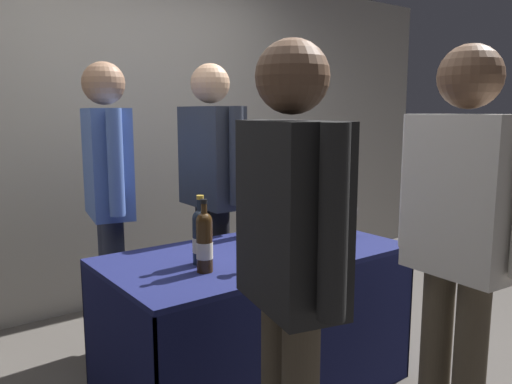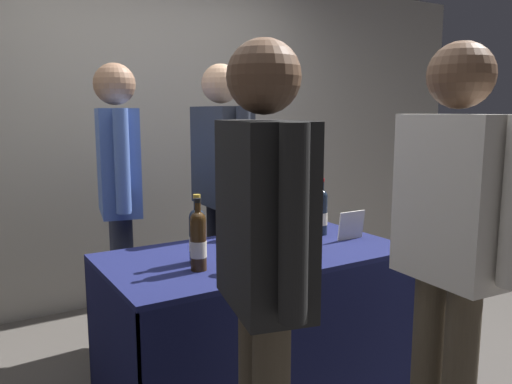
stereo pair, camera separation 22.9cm
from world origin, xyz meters
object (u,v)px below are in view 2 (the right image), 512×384
object	(u,v)px
wine_glass_near_vendor	(241,248)
vendor_presenter	(222,175)
flower_vase	(310,221)
tasting_table	(256,295)
display_bottle_0	(249,212)
taster_foreground_right	(451,234)
featured_wine_bottle	(198,240)

from	to	relation	value
wine_glass_near_vendor	vendor_presenter	xyz separation A→B (m)	(0.38, 0.90, 0.20)
flower_vase	vendor_presenter	distance (m)	0.78
tasting_table	vendor_presenter	world-z (taller)	vendor_presenter
display_bottle_0	wine_glass_near_vendor	size ratio (longest dim) A/B	2.30
wine_glass_near_vendor	taster_foreground_right	bearing A→B (deg)	-57.44
display_bottle_0	flower_vase	world-z (taller)	flower_vase
featured_wine_bottle	vendor_presenter	world-z (taller)	vendor_presenter
taster_foreground_right	display_bottle_0	bearing A→B (deg)	9.49
wine_glass_near_vendor	taster_foreground_right	xyz separation A→B (m)	(0.46, -0.71, 0.15)
display_bottle_0	flower_vase	size ratio (longest dim) A/B	0.78
tasting_table	wine_glass_near_vendor	xyz separation A→B (m)	(-0.21, -0.23, 0.33)
featured_wine_bottle	wine_glass_near_vendor	xyz separation A→B (m)	(0.16, -0.11, -0.03)
flower_vase	taster_foreground_right	world-z (taller)	taster_foreground_right
tasting_table	flower_vase	size ratio (longest dim) A/B	3.58
featured_wine_bottle	flower_vase	distance (m)	0.64
wine_glass_near_vendor	taster_foreground_right	distance (m)	0.86
featured_wine_bottle	vendor_presenter	bearing A→B (deg)	56.15
featured_wine_bottle	vendor_presenter	xyz separation A→B (m)	(0.53, 0.80, 0.16)
vendor_presenter	wine_glass_near_vendor	bearing A→B (deg)	-21.19
tasting_table	featured_wine_bottle	xyz separation A→B (m)	(-0.37, -0.12, 0.36)
tasting_table	display_bottle_0	bearing A→B (deg)	65.78
tasting_table	display_bottle_0	xyz separation A→B (m)	(0.13, 0.28, 0.36)
display_bottle_0	vendor_presenter	bearing A→B (deg)	84.54
flower_vase	taster_foreground_right	distance (m)	0.87
wine_glass_near_vendor	display_bottle_0	bearing A→B (deg)	56.27
featured_wine_bottle	taster_foreground_right	world-z (taller)	taster_foreground_right
tasting_table	flower_vase	world-z (taller)	flower_vase
taster_foreground_right	vendor_presenter	bearing A→B (deg)	6.88
featured_wine_bottle	display_bottle_0	bearing A→B (deg)	39.18
featured_wine_bottle	display_bottle_0	xyz separation A→B (m)	(0.50, 0.40, 0.00)
wine_glass_near_vendor	flower_vase	world-z (taller)	flower_vase
wine_glass_near_vendor	tasting_table	bearing A→B (deg)	46.87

